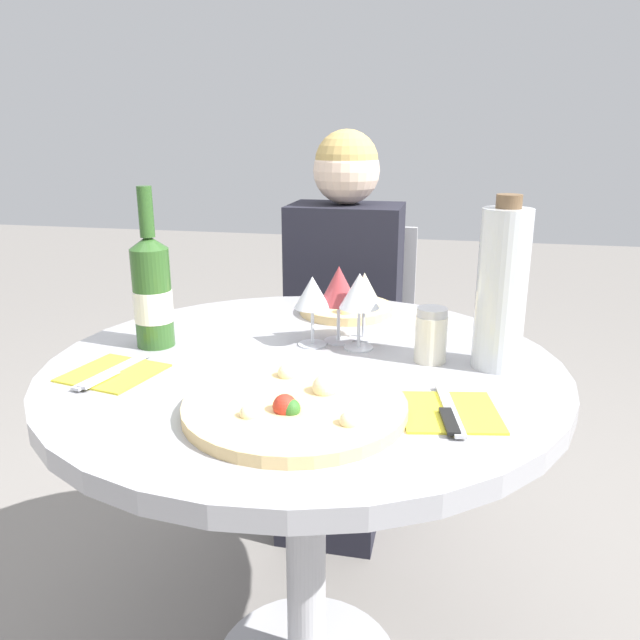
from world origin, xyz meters
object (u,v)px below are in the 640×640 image
Objects in this scene: chair_behind_diner at (348,365)px; seated_diner at (340,347)px; dining_table at (305,421)px; tall_carafe at (502,288)px; pizza_large at (296,406)px; wine_bottle at (152,291)px.

seated_diner is (-0.00, -0.15, 0.11)m from chair_behind_diner.
dining_table is 1.13× the size of chair_behind_diner.
chair_behind_diner is 0.74× the size of seated_diner.
tall_carafe is at bearing 117.95° from chair_behind_diner.
pizza_large is (0.09, -0.91, 0.22)m from seated_diner.
chair_behind_diner is 2.74× the size of tall_carafe.
wine_bottle is at bearing -178.06° from tall_carafe.
seated_diner reaches higher than wine_bottle.
dining_table is 3.09× the size of tall_carafe.
dining_table is 0.40m from wine_bottle.
pizza_large is at bearing -79.85° from dining_table.
seated_diner is at bearing 95.93° from pizza_large.
pizza_large is at bearing 95.12° from chair_behind_diner.
wine_bottle is (-0.27, -0.80, 0.44)m from chair_behind_diner.
pizza_large is 1.11× the size of tall_carafe.
seated_diner reaches higher than dining_table.
chair_behind_diner is at bearing 95.12° from pizza_large.
tall_carafe is (0.32, 0.28, 0.14)m from pizza_large.
tall_carafe is at bearing 123.12° from seated_diner.
chair_behind_diner is at bearing 117.95° from tall_carafe.
wine_bottle is at bearing 71.43° from chair_behind_diner.
seated_diner reaches higher than tall_carafe.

